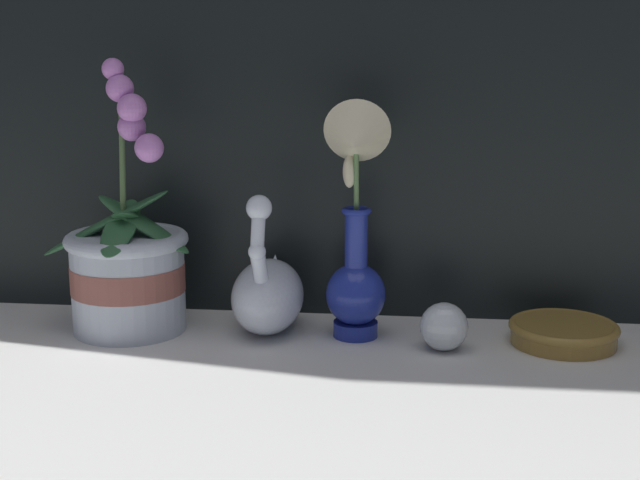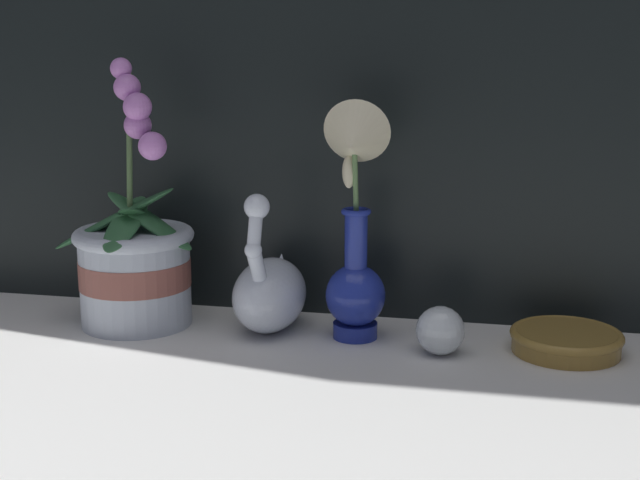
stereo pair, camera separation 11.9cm
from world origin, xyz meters
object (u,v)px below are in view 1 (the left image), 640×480
(orchid_potted_plant, at_px, (128,266))
(swan_figurine, at_px, (268,291))
(blue_vase, at_px, (356,238))
(glass_sphere, at_px, (444,327))
(amber_dish, at_px, (564,332))

(orchid_potted_plant, bearing_deg, swan_figurine, 4.58)
(blue_vase, height_order, glass_sphere, blue_vase)
(blue_vase, bearing_deg, amber_dish, 1.45)
(amber_dish, bearing_deg, blue_vase, -178.55)
(orchid_potted_plant, bearing_deg, blue_vase, -0.32)
(glass_sphere, bearing_deg, blue_vase, 163.91)
(swan_figurine, distance_m, blue_vase, 0.15)
(swan_figurine, bearing_deg, orchid_potted_plant, -175.42)
(swan_figurine, height_order, glass_sphere, swan_figurine)
(glass_sphere, distance_m, amber_dish, 0.16)
(blue_vase, height_order, amber_dish, blue_vase)
(orchid_potted_plant, xyz_separation_m, amber_dish, (0.59, 0.01, -0.07))
(orchid_potted_plant, relative_size, glass_sphere, 5.90)
(blue_vase, bearing_deg, swan_figurine, 171.99)
(glass_sphere, bearing_deg, orchid_potted_plant, 175.26)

